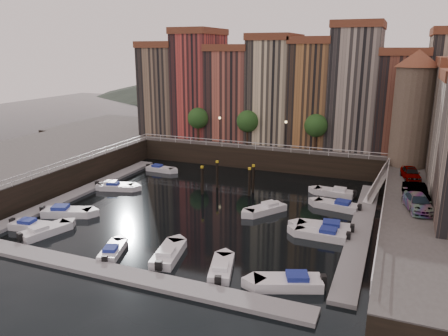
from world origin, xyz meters
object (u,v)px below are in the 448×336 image
at_px(car_b, 416,194).
at_px(car_c, 418,203).
at_px(gangway, 379,181).
at_px(car_a, 411,174).
at_px(mooring_pilings, 230,179).
at_px(corner_tower, 413,107).
at_px(boat_left_0, 32,226).
at_px(boat_left_2, 117,187).
at_px(boat_left_1, 66,212).

bearing_deg(car_b, car_c, -96.78).
distance_m(gangway, car_c, 12.70).
bearing_deg(car_a, mooring_pilings, 177.15).
height_order(corner_tower, boat_left_0, corner_tower).
height_order(mooring_pilings, boat_left_2, mooring_pilings).
relative_size(gangway, boat_left_1, 1.57).
bearing_deg(mooring_pilings, boat_left_2, -162.08).
bearing_deg(boat_left_2, corner_tower, 6.80).
height_order(car_b, car_c, car_b).
bearing_deg(corner_tower, boat_left_0, -140.79).
bearing_deg(boat_left_1, car_c, -9.29).
bearing_deg(boat_left_0, gangway, 29.07).
distance_m(boat_left_0, car_a, 39.51).
bearing_deg(corner_tower, car_a, -87.13).
bearing_deg(boat_left_2, car_a, -3.73).
xyz_separation_m(boat_left_0, car_a, (33.59, 20.54, 3.34)).
bearing_deg(boat_left_0, car_c, 9.67).
height_order(car_a, car_c, car_a).
xyz_separation_m(corner_tower, boat_left_0, (-33.26, -27.14, -9.83)).
bearing_deg(car_c, car_b, 79.61).
relative_size(gangway, car_c, 1.73).
xyz_separation_m(boat_left_1, car_b, (33.42, 8.93, 3.40)).
height_order(boat_left_0, boat_left_1, boat_left_1).
xyz_separation_m(gangway, car_c, (3.73, -12.01, 1.78)).
relative_size(car_b, car_c, 1.01).
xyz_separation_m(corner_tower, car_b, (0.71, -14.13, -6.39)).
distance_m(gangway, mooring_pilings, 17.40).
relative_size(mooring_pilings, boat_left_1, 1.09).
bearing_deg(car_b, corner_tower, 83.07).
xyz_separation_m(boat_left_0, car_c, (34.10, 10.62, 3.34)).
relative_size(corner_tower, boat_left_0, 2.90).
height_order(boat_left_2, car_b, car_b).
xyz_separation_m(mooring_pilings, car_b, (20.29, -4.67, 2.15)).
xyz_separation_m(boat_left_1, car_c, (33.55, 6.55, 3.29)).
bearing_deg(car_c, corner_tower, 79.49).
bearing_deg(mooring_pilings, boat_left_1, -134.02).
distance_m(gangway, boat_left_1, 35.15).
bearing_deg(mooring_pilings, boat_left_0, -127.75).
height_order(corner_tower, car_b, corner_tower).
bearing_deg(boat_left_2, boat_left_0, -107.40).
distance_m(boat_left_0, car_b, 36.54).
distance_m(mooring_pilings, boat_left_2, 14.08).
bearing_deg(boat_left_0, boat_left_2, 80.87).
height_order(gangway, car_c, car_c).
distance_m(boat_left_1, car_b, 34.76).
bearing_deg(gangway, car_c, -72.73).
distance_m(mooring_pilings, boat_left_1, 18.95).
height_order(boat_left_2, car_c, car_c).
height_order(gangway, boat_left_0, gangway).
height_order(gangway, boat_left_1, gangway).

